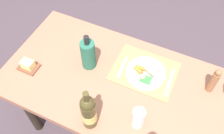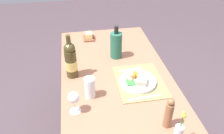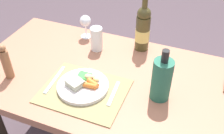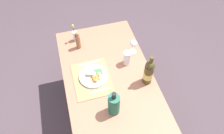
{
  "view_description": "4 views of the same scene",
  "coord_description": "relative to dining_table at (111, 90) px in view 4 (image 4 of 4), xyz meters",
  "views": [
    {
      "loc": [
        -0.31,
        0.8,
        2.11
      ],
      "look_at": [
        0.09,
        -0.05,
        0.82
      ],
      "focal_mm": 40.1,
      "sensor_mm": 36.0,
      "label": 1
    },
    {
      "loc": [
        -1.33,
        0.27,
        1.78
      ],
      "look_at": [
        0.01,
        0.03,
        0.83
      ],
      "focal_mm": 36.98,
      "sensor_mm": 36.0,
      "label": 2
    },
    {
      "loc": [
        0.38,
        -0.99,
        1.68
      ],
      "look_at": [
        0.0,
        -0.03,
        0.85
      ],
      "focal_mm": 42.68,
      "sensor_mm": 36.0,
      "label": 3
    },
    {
      "loc": [
        0.99,
        -0.27,
        2.34
      ],
      "look_at": [
        -0.1,
        0.04,
        0.86
      ],
      "focal_mm": 34.03,
      "sensor_mm": 36.0,
      "label": 4
    }
  ],
  "objects": [
    {
      "name": "fork",
      "position": [
        -0.28,
        -0.13,
        0.11
      ],
      "size": [
        0.03,
        0.22,
        0.0
      ],
      "primitive_type": "cube",
      "rotation": [
        0.0,
        0.0,
        0.07
      ],
      "color": "silver",
      "rests_on": "placemat"
    },
    {
      "name": "flower_vase",
      "position": [
        -0.62,
        -0.21,
        0.17
      ],
      "size": [
        0.05,
        0.05,
        0.22
      ],
      "color": "silver",
      "rests_on": "dining_table"
    },
    {
      "name": "pepper_mill",
      "position": [
        -0.51,
        -0.19,
        0.2
      ],
      "size": [
        0.05,
        0.05,
        0.2
      ],
      "color": "#8F603E",
      "rests_on": "dining_table"
    },
    {
      "name": "water_tumbler",
      "position": [
        -0.19,
        0.21,
        0.16
      ],
      "size": [
        0.07,
        0.07,
        0.15
      ],
      "color": "silver",
      "rests_on": "dining_table"
    },
    {
      "name": "wine_bottle",
      "position": [
        0.06,
        0.32,
        0.23
      ],
      "size": [
        0.08,
        0.08,
        0.33
      ],
      "color": "#453D1D",
      "rests_on": "dining_table"
    },
    {
      "name": "placemat",
      "position": [
        -0.1,
        -0.15,
        0.1
      ],
      "size": [
        0.41,
        0.33,
        0.01
      ],
      "primitive_type": "cube",
      "color": "#8B7D50",
      "rests_on": "dining_table"
    },
    {
      "name": "dinner_plate",
      "position": [
        -0.11,
        -0.13,
        0.12
      ],
      "size": [
        0.26,
        0.26,
        0.05
      ],
      "color": "white",
      "rests_on": "placemat"
    },
    {
      "name": "cooler_bottle",
      "position": [
        0.26,
        -0.05,
        0.21
      ],
      "size": [
        0.09,
        0.09,
        0.27
      ],
      "color": "#27644D",
      "rests_on": "dining_table"
    },
    {
      "name": "knife",
      "position": [
        0.05,
        -0.12,
        0.11
      ],
      "size": [
        0.03,
        0.17,
        0.0
      ],
      "primitive_type": "cube",
      "rotation": [
        0.0,
        0.0,
        0.08
      ],
      "color": "silver",
      "rests_on": "placemat"
    },
    {
      "name": "wine_glass",
      "position": [
        -0.31,
        0.31,
        0.21
      ],
      "size": [
        0.07,
        0.07,
        0.15
      ],
      "color": "white",
      "rests_on": "dining_table"
    },
    {
      "name": "dining_table",
      "position": [
        0.0,
        0.0,
        0.0
      ],
      "size": [
        1.55,
        0.8,
        0.75
      ],
      "color": "#A7684E",
      "rests_on": "ground_plane"
    },
    {
      "name": "ground_plane",
      "position": [
        0.0,
        0.0,
        -0.65
      ],
      "size": [
        8.0,
        8.0,
        0.0
      ],
      "primitive_type": "plane",
      "color": "#4A3B41"
    }
  ]
}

